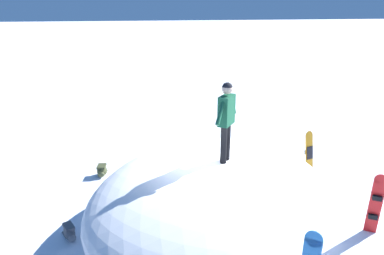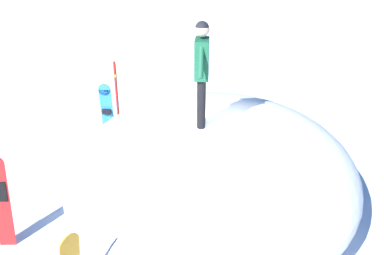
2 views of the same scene
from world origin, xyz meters
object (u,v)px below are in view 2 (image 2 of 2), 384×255
snowboard_primary_upright (2,200)px  snowboard_secondary_upright (108,119)px  snowboarder_standing (202,65)px  trail_marker_pole (117,97)px  backpack_near (325,150)px

snowboard_primary_upright → snowboard_secondary_upright: 3.26m
snowboarder_standing → snowboard_primary_upright: size_ratio=1.14×
trail_marker_pole → backpack_near: bearing=-139.7°
snowboard_primary_upright → backpack_near: (-1.12, -6.64, -0.60)m
snowboarder_standing → trail_marker_pole: 4.16m
snowboard_primary_upright → trail_marker_pole: 4.34m
snowboarder_standing → snowboard_secondary_upright: bearing=10.1°
snowboarder_standing → snowboard_primary_upright: 3.84m
backpack_near → snowboard_primary_upright: bearing=80.4°
snowboarder_standing → trail_marker_pole: size_ratio=0.91×
snowboarder_standing → backpack_near: snowboarder_standing is taller
snowboard_primary_upright → trail_marker_pole: (2.79, -3.33, 0.21)m
snowboard_primary_upright → snowboarder_standing: bearing=-107.4°
snowboarder_standing → snowboard_primary_upright: bearing=72.6°
snowboarder_standing → trail_marker_pole: snowboarder_standing is taller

